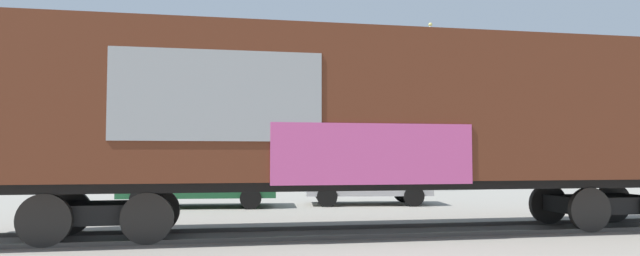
{
  "coord_description": "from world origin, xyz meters",
  "views": [
    {
      "loc": [
        -3.24,
        -10.77,
        1.54
      ],
      "look_at": [
        -0.88,
        2.05,
        2.25
      ],
      "focal_mm": 30.41,
      "sensor_mm": 36.0,
      "label": 1
    }
  ],
  "objects_px": {
    "parked_car_green": "(198,180)",
    "freight_car": "(374,113)",
    "flagpole": "(430,86)",
    "parked_car_silver": "(366,178)"
  },
  "relations": [
    {
      "from": "flagpole",
      "to": "parked_car_green",
      "type": "distance_m",
      "value": 12.67
    },
    {
      "from": "freight_car",
      "to": "parked_car_silver",
      "type": "relative_size",
      "value": 3.89
    },
    {
      "from": "flagpole",
      "to": "parked_car_green",
      "type": "height_order",
      "value": "flagpole"
    },
    {
      "from": "flagpole",
      "to": "parked_car_green",
      "type": "relative_size",
      "value": 1.61
    },
    {
      "from": "parked_car_silver",
      "to": "freight_car",
      "type": "bearing_deg",
      "value": -103.91
    },
    {
      "from": "flagpole",
      "to": "parked_car_silver",
      "type": "xyz_separation_m",
      "value": [
        -4.83,
        -6.34,
        -3.98
      ]
    },
    {
      "from": "parked_car_green",
      "to": "freight_car",
      "type": "bearing_deg",
      "value": -59.91
    },
    {
      "from": "parked_car_green",
      "to": "flagpole",
      "type": "bearing_deg",
      "value": 31.63
    },
    {
      "from": "flagpole",
      "to": "parked_car_green",
      "type": "bearing_deg",
      "value": -148.37
    },
    {
      "from": "parked_car_green",
      "to": "parked_car_silver",
      "type": "xyz_separation_m",
      "value": [
        5.41,
        -0.03,
        0.02
      ]
    }
  ]
}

